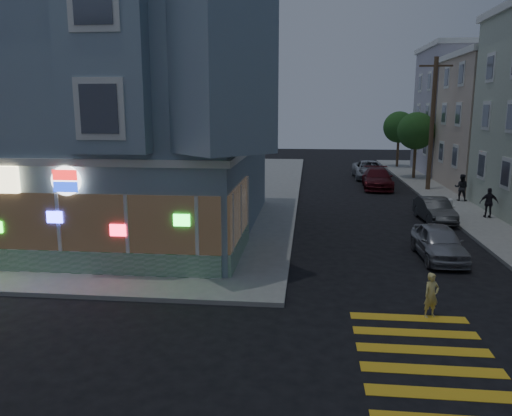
% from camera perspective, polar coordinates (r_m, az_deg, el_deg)
% --- Properties ---
extents(ground, '(120.00, 120.00, 0.00)m').
position_cam_1_polar(ground, '(13.65, -10.29, -13.89)').
color(ground, black).
rests_on(ground, ground).
extents(sidewalk_nw, '(33.00, 42.00, 0.15)m').
position_cam_1_polar(sidewalk_nw, '(39.22, -19.91, 2.34)').
color(sidewalk_nw, gray).
rests_on(sidewalk_nw, ground).
extents(corner_building, '(14.60, 14.60, 11.40)m').
position_cam_1_polar(corner_building, '(24.75, -17.15, 10.97)').
color(corner_building, gray).
rests_on(corner_building, sidewalk_nw).
extents(row_house_d, '(12.00, 8.60, 10.50)m').
position_cam_1_polar(row_house_d, '(48.48, 25.59, 9.84)').
color(row_house_d, '#AFA9BA').
rests_on(row_house_d, sidewalk_ne).
extents(utility_pole, '(2.20, 0.30, 9.00)m').
position_cam_1_polar(utility_pole, '(36.79, 19.49, 9.21)').
color(utility_pole, '#4C3826').
rests_on(utility_pole, sidewalk_ne).
extents(street_tree_near, '(3.00, 3.00, 5.30)m').
position_cam_1_polar(street_tree_near, '(42.72, 17.84, 8.37)').
color(street_tree_near, '#4C3826').
rests_on(street_tree_near, sidewalk_ne).
extents(street_tree_far, '(3.00, 3.00, 5.30)m').
position_cam_1_polar(street_tree_far, '(50.58, 16.03, 8.86)').
color(street_tree_far, '#4C3826').
rests_on(street_tree_far, sidewalk_ne).
extents(running_child, '(0.56, 0.48, 1.29)m').
position_cam_1_polar(running_child, '(14.96, 19.40, -9.39)').
color(running_child, '#DECC71').
rests_on(running_child, ground).
extents(pedestrian_a, '(0.96, 0.86, 1.64)m').
position_cam_1_polar(pedestrian_a, '(33.19, 22.42, 2.18)').
color(pedestrian_a, black).
rests_on(pedestrian_a, sidewalk_ne).
extents(pedestrian_b, '(0.94, 0.46, 1.56)m').
position_cam_1_polar(pedestrian_b, '(28.62, 25.08, 0.54)').
color(pedestrian_b, '#242229').
rests_on(pedestrian_b, sidewalk_ne).
extents(parked_car_a, '(1.65, 3.93, 1.33)m').
position_cam_1_polar(parked_car_a, '(20.63, 20.17, -3.70)').
color(parked_car_a, '#98999F').
rests_on(parked_car_a, ground).
extents(parked_car_b, '(1.56, 3.81, 1.23)m').
position_cam_1_polar(parked_car_b, '(27.27, 19.74, -0.22)').
color(parked_car_b, '#37393C').
rests_on(parked_car_b, ground).
extents(parked_car_c, '(2.34, 5.16, 1.47)m').
position_cam_1_polar(parked_car_c, '(37.27, 13.71, 3.28)').
color(parked_car_c, '#4F1218').
rests_on(parked_car_c, ground).
extents(parked_car_d, '(2.52, 5.34, 1.48)m').
position_cam_1_polar(parked_car_d, '(42.38, 12.81, 4.27)').
color(parked_car_d, '#A7ACB2').
rests_on(parked_car_d, ground).
extents(traffic_signal, '(0.73, 0.64, 5.70)m').
position_cam_1_polar(traffic_signal, '(17.20, -6.85, 5.37)').
color(traffic_signal, black).
rests_on(traffic_signal, sidewalk_nw).
extents(fire_hydrant, '(0.48, 0.28, 0.83)m').
position_cam_1_polar(fire_hydrant, '(28.97, 21.32, 0.26)').
color(fire_hydrant, white).
rests_on(fire_hydrant, sidewalk_ne).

